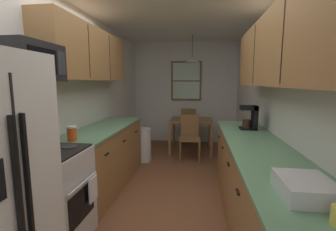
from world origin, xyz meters
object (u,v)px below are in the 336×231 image
at_px(dining_chair_far, 188,124).
at_px(trash_bin, 143,145).
at_px(dining_table, 191,124).
at_px(storage_canister, 72,134).
at_px(dining_chair_near, 190,135).
at_px(microwave_over_range, 28,62).
at_px(coffee_maker, 251,117).
at_px(stove_range, 50,197).
at_px(dish_rack, 306,188).

relative_size(dining_chair_far, trash_bin, 1.38).
xyz_separation_m(dining_table, storage_canister, (-1.20, -2.81, 0.37)).
xyz_separation_m(dining_table, dining_chair_near, (-0.00, -0.63, -0.11)).
height_order(dining_table, storage_canister, storage_canister).
bearing_deg(dining_chair_near, storage_canister, -118.73).
bearing_deg(microwave_over_range, dining_chair_near, 63.61).
relative_size(microwave_over_range, dining_chair_near, 0.65).
bearing_deg(coffee_maker, stove_range, -146.37).
bearing_deg(dining_chair_far, storage_canister, -107.78).
relative_size(microwave_over_range, dish_rack, 1.71).
distance_m(dining_chair_near, storage_canister, 2.54).
bearing_deg(dining_table, coffee_maker, -65.06).
xyz_separation_m(stove_range, coffee_maker, (2.07, 1.38, 0.60)).
bearing_deg(dining_chair_near, dining_chair_far, 94.18).
xyz_separation_m(dining_chair_near, coffee_maker, (0.88, -1.25, 0.57)).
distance_m(stove_range, trash_bin, 2.48).
distance_m(coffee_maker, dish_rack, 1.93).
bearing_deg(storage_canister, microwave_over_range, -103.61).
xyz_separation_m(microwave_over_range, trash_bin, (0.41, 2.45, -1.39)).
bearing_deg(coffee_maker, microwave_over_range, -147.77).
bearing_deg(dining_chair_far, dish_rack, -78.79).
bearing_deg(dish_rack, dining_chair_far, 101.21).
bearing_deg(microwave_over_range, dining_table, 68.13).
height_order(microwave_over_range, dining_chair_far, microwave_over_range).
relative_size(storage_canister, coffee_maker, 0.50).
relative_size(stove_range, dining_chair_far, 1.22).
bearing_deg(storage_canister, dining_table, 66.90).
distance_m(microwave_over_range, storage_canister, 0.86).
bearing_deg(dining_chair_far, microwave_over_range, -107.31).
xyz_separation_m(stove_range, trash_bin, (0.29, 2.45, -0.15)).
distance_m(stove_range, microwave_over_range, 1.25).
relative_size(microwave_over_range, dining_chair_far, 0.65).
relative_size(dining_table, trash_bin, 1.42).
distance_m(dining_table, dish_rack, 3.91).
height_order(stove_range, microwave_over_range, microwave_over_range).
xyz_separation_m(trash_bin, dish_rack, (1.69, -3.01, 0.62)).
bearing_deg(dining_chair_near, trash_bin, -168.93).
height_order(dining_chair_far, dish_rack, dish_rack).
xyz_separation_m(coffee_maker, dish_rack, (-0.09, -1.93, -0.12)).
relative_size(microwave_over_range, trash_bin, 0.89).
bearing_deg(coffee_maker, dining_chair_far, 111.13).
xyz_separation_m(trash_bin, coffee_maker, (1.78, -1.08, 0.75)).
bearing_deg(dish_rack, trash_bin, 119.28).
distance_m(dining_chair_far, dish_rack, 4.55).
height_order(stove_range, dining_chair_far, stove_range).
height_order(dining_chair_near, dining_chair_far, same).
distance_m(stove_range, dining_table, 3.48).
xyz_separation_m(storage_canister, dish_rack, (1.99, -1.00, -0.03)).
relative_size(stove_range, trash_bin, 1.69).
distance_m(dining_chair_near, dish_rack, 3.31).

